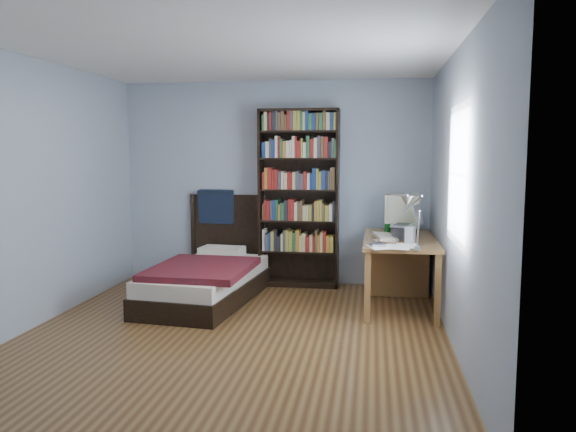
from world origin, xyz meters
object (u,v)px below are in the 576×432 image
object	(u,v)px
soda_can	(387,229)
bookshelf	(299,198)
laptop	(406,229)
bed	(208,276)
desk	(397,260)
desk_lamp	(409,207)
speaker	(410,235)
crt_monitor	(402,211)
keyboard	(385,237)

from	to	relation	value
soda_can	bookshelf	world-z (taller)	bookshelf
laptop	bookshelf	bearing A→B (deg)	146.26
bookshelf	bed	xyz separation A→B (m)	(-0.91, -0.79, -0.82)
desk	bookshelf	world-z (taller)	bookshelf
desk_lamp	speaker	xyz separation A→B (m)	(0.06, 0.66, -0.35)
desk	desk_lamp	world-z (taller)	desk_lamp
laptop	bookshelf	world-z (taller)	bookshelf
speaker	bookshelf	bearing A→B (deg)	156.41
laptop	desk_lamp	bearing A→B (deg)	-91.97
crt_monitor	laptop	bearing A→B (deg)	-88.35
laptop	soda_can	bearing A→B (deg)	116.83
crt_monitor	desk_lamp	bearing A→B (deg)	-90.72
desk_lamp	keyboard	size ratio (longest dim) A/B	1.10
keyboard	speaker	xyz separation A→B (m)	(0.23, -0.33, 0.07)
crt_monitor	bed	world-z (taller)	bed
desk	desk_lamp	xyz separation A→B (m)	(0.02, -1.46, 0.75)
bookshelf	desk_lamp	bearing A→B (deg)	-56.44
soda_can	bookshelf	bearing A→B (deg)	155.89
crt_monitor	soda_can	world-z (taller)	crt_monitor
desk_lamp	bookshelf	size ratio (longest dim) A/B	0.25
crt_monitor	bookshelf	world-z (taller)	bookshelf
bed	bookshelf	bearing A→B (deg)	41.05
keyboard	bed	bearing A→B (deg)	169.84
speaker	desk	bearing A→B (deg)	114.20
crt_monitor	speaker	world-z (taller)	crt_monitor
desk	keyboard	size ratio (longest dim) A/B	3.01
speaker	soda_can	xyz separation A→B (m)	(-0.20, 0.66, -0.03)
desk	crt_monitor	size ratio (longest dim) A/B	3.41
desk_lamp	soda_can	size ratio (longest dim) A/B	4.59
keyboard	bed	xyz separation A→B (m)	(-1.93, 0.01, -0.49)
bookshelf	bed	distance (m)	1.46
laptop	desk_lamp	size ratio (longest dim) A/B	0.68
desk	soda_can	xyz separation A→B (m)	(-0.12, -0.13, 0.38)
laptop	speaker	world-z (taller)	laptop
desk	laptop	world-z (taller)	laptop
speaker	desk_lamp	bearing A→B (deg)	-76.42
crt_monitor	soda_can	xyz separation A→B (m)	(-0.16, -0.17, -0.19)
desk	laptop	size ratio (longest dim) A/B	4.03
crt_monitor	desk	bearing A→B (deg)	-137.25
desk_lamp	bed	world-z (taller)	desk_lamp
crt_monitor	soda_can	size ratio (longest dim) A/B	3.68
laptop	keyboard	distance (m)	0.23
laptop	bed	world-z (taller)	bed
desk	desk_lamp	distance (m)	1.65
laptop	desk_lamp	distance (m)	1.03
desk_lamp	speaker	bearing A→B (deg)	84.98
desk_lamp	desk	bearing A→B (deg)	90.78
desk_lamp	keyboard	bearing A→B (deg)	100.05
crt_monitor	laptop	world-z (taller)	crt_monitor
speaker	bed	distance (m)	2.26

